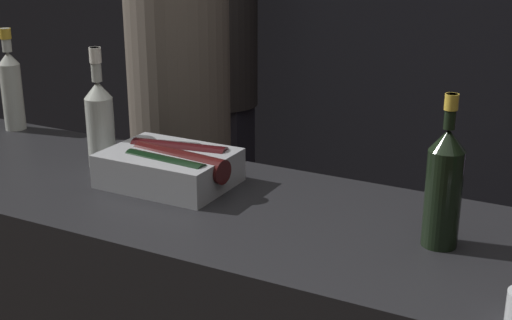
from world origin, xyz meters
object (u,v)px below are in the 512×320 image
ice_bin_with_bottles (171,166)px  person_grey_polo (223,69)px  rose_wine_bottle (11,87)px  white_wine_bottle (100,120)px  person_blond_tee (181,135)px  champagne_bottle (444,185)px

ice_bin_with_bottles → person_grey_polo: (-0.70, 1.47, -0.06)m
ice_bin_with_bottles → rose_wine_bottle: (-0.79, 0.20, 0.10)m
white_wine_bottle → rose_wine_bottle: (-0.52, 0.16, 0.01)m
rose_wine_bottle → white_wine_bottle: bearing=-17.6°
ice_bin_with_bottles → person_blond_tee: (-0.43, 0.68, -0.16)m
ice_bin_with_bottles → rose_wine_bottle: 0.82m
rose_wine_bottle → champagne_bottle: size_ratio=1.00×
ice_bin_with_bottles → person_grey_polo: bearing=115.4°
rose_wine_bottle → champagne_bottle: same height
person_blond_tee → rose_wine_bottle: bearing=36.3°
rose_wine_bottle → person_blond_tee: bearing=53.3°
ice_bin_with_bottles → person_blond_tee: size_ratio=0.21×
champagne_bottle → white_wine_bottle: bearing=175.9°
rose_wine_bottle → person_grey_polo: bearing=86.1°
white_wine_bottle → rose_wine_bottle: bearing=162.4°
white_wine_bottle → person_blond_tee: (-0.16, 0.65, -0.24)m
ice_bin_with_bottles → champagne_bottle: bearing=-3.0°
person_blond_tee → white_wine_bottle: bearing=86.8°
white_wine_bottle → rose_wine_bottle: white_wine_bottle is taller
ice_bin_with_bottles → person_grey_polo: person_grey_polo is taller
white_wine_bottle → champagne_bottle: 1.02m
ice_bin_with_bottles → person_grey_polo: 1.63m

